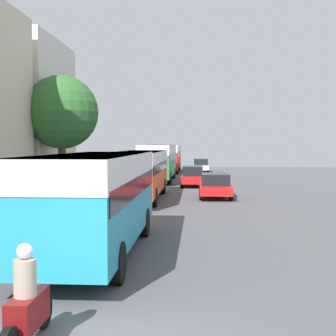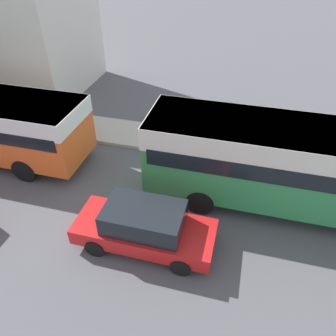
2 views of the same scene
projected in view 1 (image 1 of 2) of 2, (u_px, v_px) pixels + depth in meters
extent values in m
cube|color=silver|center=(5.00, 122.00, 26.13)|extent=(6.26, 6.85, 9.00)
cube|color=teal|center=(95.00, 196.00, 13.84)|extent=(2.49, 9.14, 2.49)
cube|color=white|center=(95.00, 167.00, 13.79)|extent=(2.52, 9.19, 0.75)
cube|color=black|center=(95.00, 186.00, 13.82)|extent=(2.54, 8.78, 0.55)
cylinder|color=black|center=(81.00, 222.00, 16.80)|extent=(0.28, 1.00, 1.00)
cylinder|color=black|center=(145.00, 222.00, 16.65)|extent=(0.28, 1.00, 1.00)
cylinder|color=black|center=(22.00, 261.00, 11.15)|extent=(0.28, 1.00, 1.00)
cylinder|color=black|center=(118.00, 263.00, 11.00)|extent=(0.28, 1.00, 1.00)
cube|color=#EA5B23|center=(139.00, 171.00, 27.60)|extent=(2.59, 10.40, 2.35)
cube|color=white|center=(139.00, 157.00, 27.56)|extent=(2.61, 10.46, 0.70)
cube|color=black|center=(139.00, 166.00, 27.59)|extent=(2.64, 9.99, 0.52)
cylinder|color=black|center=(127.00, 186.00, 30.95)|extent=(0.28, 1.00, 1.00)
cylinder|color=black|center=(163.00, 186.00, 30.80)|extent=(0.28, 1.00, 1.00)
cylinder|color=black|center=(109.00, 197.00, 24.53)|extent=(0.28, 1.00, 1.00)
cylinder|color=black|center=(154.00, 197.00, 24.38)|extent=(0.28, 1.00, 1.00)
cube|color=#2D8447|center=(159.00, 160.00, 41.25)|extent=(2.57, 11.04, 2.70)
cube|color=silver|center=(158.00, 149.00, 41.20)|extent=(2.59, 11.10, 0.81)
cube|color=black|center=(158.00, 156.00, 41.23)|extent=(2.62, 10.60, 0.59)
cylinder|color=black|center=(149.00, 173.00, 44.80)|extent=(0.28, 1.00, 1.00)
cylinder|color=black|center=(174.00, 173.00, 44.65)|extent=(0.28, 1.00, 1.00)
cylinder|color=black|center=(141.00, 178.00, 37.98)|extent=(0.28, 1.00, 1.00)
cylinder|color=black|center=(170.00, 178.00, 37.83)|extent=(0.28, 1.00, 1.00)
cube|color=red|center=(168.00, 157.00, 53.51)|extent=(2.47, 9.43, 2.64)
cube|color=white|center=(168.00, 149.00, 53.46)|extent=(2.49, 9.47, 0.79)
cube|color=black|center=(168.00, 154.00, 53.49)|extent=(2.52, 9.05, 0.58)
cylinder|color=black|center=(161.00, 167.00, 56.56)|extent=(0.28, 1.00, 1.00)
cylinder|color=black|center=(179.00, 167.00, 56.42)|extent=(0.28, 1.00, 1.00)
cylinder|color=black|center=(156.00, 170.00, 50.73)|extent=(0.28, 1.00, 1.00)
cylinder|color=black|center=(177.00, 170.00, 50.59)|extent=(0.28, 1.00, 1.00)
cube|color=maroon|center=(28.00, 311.00, 7.57)|extent=(0.38, 1.10, 0.55)
cylinder|color=black|center=(44.00, 310.00, 8.38)|extent=(0.10, 0.64, 0.64)
cylinder|color=gray|center=(25.00, 278.00, 7.44)|extent=(0.36, 0.36, 0.60)
sphere|color=silver|center=(25.00, 251.00, 7.42)|extent=(0.26, 0.26, 0.26)
cube|color=red|center=(215.00, 188.00, 28.60)|extent=(1.89, 4.56, 0.49)
cube|color=black|center=(215.00, 179.00, 28.57)|extent=(1.66, 2.51, 0.67)
cylinder|color=black|center=(201.00, 190.00, 30.07)|extent=(0.22, 0.64, 0.64)
cylinder|color=black|center=(228.00, 190.00, 29.96)|extent=(0.22, 0.64, 0.64)
cylinder|color=black|center=(201.00, 195.00, 27.26)|extent=(0.22, 0.64, 0.64)
cylinder|color=black|center=(231.00, 195.00, 27.15)|extent=(0.22, 0.64, 0.64)
cube|color=silver|center=(201.00, 167.00, 54.37)|extent=(1.80, 4.25, 0.53)
cube|color=black|center=(201.00, 162.00, 54.34)|extent=(1.59, 2.34, 0.70)
cylinder|color=black|center=(194.00, 169.00, 55.75)|extent=(0.22, 0.64, 0.64)
cylinder|color=black|center=(208.00, 169.00, 55.65)|extent=(0.22, 0.64, 0.64)
cylinder|color=black|center=(194.00, 170.00, 53.12)|extent=(0.22, 0.64, 0.64)
cylinder|color=black|center=(208.00, 170.00, 53.02)|extent=(0.22, 0.64, 0.64)
cube|color=red|center=(193.00, 179.00, 36.28)|extent=(1.72, 4.41, 0.54)
cube|color=black|center=(193.00, 171.00, 36.25)|extent=(1.51, 2.42, 0.71)
cylinder|color=black|center=(203.00, 184.00, 34.88)|extent=(0.22, 0.64, 0.64)
cylinder|color=black|center=(182.00, 184.00, 34.98)|extent=(0.22, 0.64, 0.64)
cylinder|color=black|center=(203.00, 181.00, 37.61)|extent=(0.22, 0.64, 0.64)
cylinder|color=black|center=(183.00, 181.00, 37.71)|extent=(0.22, 0.64, 0.64)
cylinder|color=#232838|center=(58.00, 205.00, 21.06)|extent=(0.32, 0.32, 0.75)
cylinder|color=#33477F|center=(58.00, 190.00, 21.02)|extent=(0.40, 0.40, 0.62)
sphere|color=tan|center=(57.00, 181.00, 21.00)|extent=(0.20, 0.20, 0.20)
cylinder|color=brown|center=(62.00, 174.00, 23.01)|extent=(0.36, 0.36, 3.35)
sphere|color=#2D662D|center=(61.00, 112.00, 22.85)|extent=(3.60, 3.60, 3.60)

